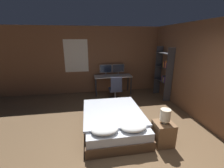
# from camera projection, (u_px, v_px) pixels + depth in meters

# --- Properties ---
(wall_back) EXTENTS (12.00, 0.08, 2.70)m
(wall_back) POSITION_uv_depth(u_px,v_px,m) (108.00, 60.00, 6.28)
(wall_back) COLOR brown
(wall_back) RESTS_ON ground_plane
(wall_side_right) EXTENTS (0.06, 12.00, 2.70)m
(wall_side_right) POSITION_uv_depth(u_px,v_px,m) (201.00, 73.00, 4.04)
(wall_side_right) COLOR brown
(wall_side_right) RESTS_ON ground_plane
(bed) EXTENTS (1.47, 1.94, 0.54)m
(bed) POSITION_uv_depth(u_px,v_px,m) (113.00, 121.00, 3.80)
(bed) COLOR brown
(bed) RESTS_ON ground_plane
(nightstand) EXTENTS (0.40, 0.40, 0.52)m
(nightstand) POSITION_uv_depth(u_px,v_px,m) (163.00, 133.00, 3.26)
(nightstand) COLOR brown
(nightstand) RESTS_ON ground_plane
(bedside_lamp) EXTENTS (0.22, 0.22, 0.31)m
(bedside_lamp) POSITION_uv_depth(u_px,v_px,m) (165.00, 115.00, 3.13)
(bedside_lamp) COLOR gray
(bedside_lamp) RESTS_ON nightstand
(desk) EXTENTS (1.53, 0.58, 0.77)m
(desk) POSITION_uv_depth(u_px,v_px,m) (113.00, 78.00, 6.16)
(desk) COLOR beige
(desk) RESTS_ON ground_plane
(monitor_left) EXTENTS (0.50, 0.16, 0.43)m
(monitor_left) POSITION_uv_depth(u_px,v_px,m) (106.00, 69.00, 6.19)
(monitor_left) COLOR #B7B7BC
(monitor_left) RESTS_ON desk
(monitor_right) EXTENTS (0.50, 0.16, 0.43)m
(monitor_right) POSITION_uv_depth(u_px,v_px,m) (118.00, 69.00, 6.28)
(monitor_right) COLOR #B7B7BC
(monitor_right) RESTS_ON desk
(keyboard) EXTENTS (0.40, 0.13, 0.02)m
(keyboard) POSITION_uv_depth(u_px,v_px,m) (114.00, 77.00, 5.96)
(keyboard) COLOR #B7B7BC
(keyboard) RESTS_ON desk
(computer_mouse) EXTENTS (0.07, 0.05, 0.04)m
(computer_mouse) POSITION_uv_depth(u_px,v_px,m) (121.00, 76.00, 6.00)
(computer_mouse) COLOR #B7B7BC
(computer_mouse) RESTS_ON desk
(office_chair) EXTENTS (0.52, 0.52, 0.92)m
(office_chair) POSITION_uv_depth(u_px,v_px,m) (115.00, 91.00, 5.56)
(office_chair) COLOR black
(office_chair) RESTS_ON ground_plane
(bookshelf) EXTENTS (0.27, 0.88, 1.95)m
(bookshelf) POSITION_uv_depth(u_px,v_px,m) (165.00, 71.00, 5.58)
(bookshelf) COLOR #333338
(bookshelf) RESTS_ON ground_plane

